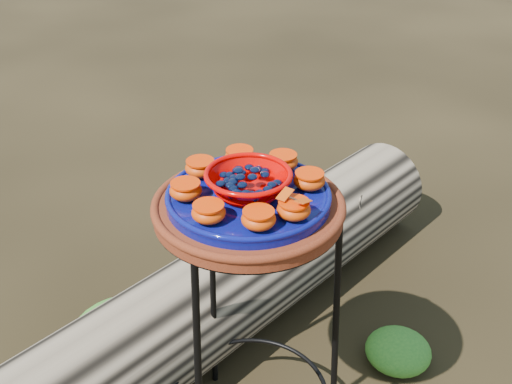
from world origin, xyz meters
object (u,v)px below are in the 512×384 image
plant_stand (249,337)px  cobalt_plate (248,198)px  terracotta_saucer (248,209)px  red_bowl (248,183)px  driftwood_log (239,281)px

plant_stand → cobalt_plate: bearing=0.0°
terracotta_saucer → red_bowl: 0.06m
terracotta_saucer → cobalt_plate: bearing=0.0°
terracotta_saucer → driftwood_log: terracotta_saucer is taller
red_bowl → driftwood_log: (0.18, 0.41, -0.62)m
terracotta_saucer → red_bowl: red_bowl is taller
plant_stand → terracotta_saucer: terracotta_saucer is taller
cobalt_plate → driftwood_log: bearing=66.4°
plant_stand → driftwood_log: bearing=66.4°
red_bowl → driftwood_log: size_ratio=0.10×
red_bowl → driftwood_log: 0.76m
red_bowl → cobalt_plate: bearing=0.0°
cobalt_plate → red_bowl: size_ratio=2.00×
terracotta_saucer → plant_stand: bearing=0.0°
plant_stand → cobalt_plate: (0.00, 0.00, 0.39)m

